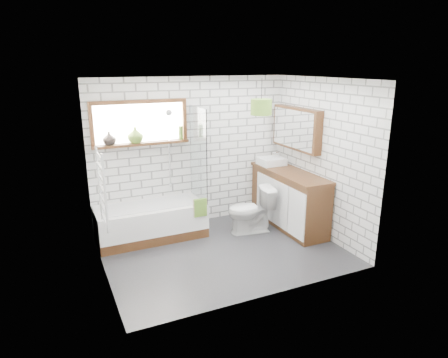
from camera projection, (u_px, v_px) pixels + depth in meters
name	position (u px, v px, depth m)	size (l,w,h in m)	color
floor	(223.00, 251.00, 5.96)	(3.40, 2.60, 0.01)	#27272A
ceiling	(223.00, 79.00, 5.26)	(3.40, 2.60, 0.01)	white
wall_back	(191.00, 152.00, 6.75)	(3.40, 0.01, 2.50)	white
wall_front	(271.00, 198.00, 4.47)	(3.40, 0.01, 2.50)	white
wall_left	(98.00, 185.00, 4.93)	(0.01, 2.60, 2.50)	white
wall_right	(321.00, 159.00, 6.29)	(0.01, 2.60, 2.50)	white
window	(140.00, 123.00, 6.22)	(1.52, 0.16, 0.68)	#381F0F
towel_radiator	(102.00, 189.00, 4.96)	(0.06, 0.52, 1.00)	white
mirror_cabinet	(296.00, 128.00, 6.67)	(0.16, 1.20, 0.70)	#381F0F
shower_riser	(169.00, 149.00, 6.52)	(0.02, 0.02, 1.30)	silver
bathtub	(151.00, 222.00, 6.36)	(1.69, 0.75, 0.55)	white
shower_screen	(198.00, 154.00, 6.40)	(0.02, 0.72, 1.50)	white
towel_green	(200.00, 208.00, 6.24)	(0.21, 0.06, 0.29)	#507A24
towel_beige	(200.00, 208.00, 6.24)	(0.22, 0.05, 0.28)	tan
vanity	(289.00, 199.00, 6.78)	(0.55, 1.70, 0.97)	#381F0F
basin	(271.00, 161.00, 7.04)	(0.43, 0.38, 0.13)	white
tap	(279.00, 156.00, 7.08)	(0.03, 0.03, 0.17)	silver
toilet	(251.00, 210.00, 6.54)	(0.75, 0.43, 0.76)	white
vase_olive	(135.00, 136.00, 6.21)	(0.24, 0.24, 0.25)	#577F27
vase_dark	(109.00, 140.00, 6.06)	(0.20, 0.20, 0.21)	black
bottle	(181.00, 134.00, 6.51)	(0.07, 0.07, 0.22)	#577F27
pendant	(261.00, 107.00, 5.68)	(0.30, 0.30, 0.22)	#507A24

